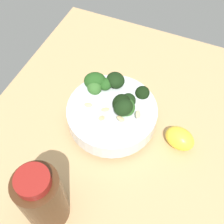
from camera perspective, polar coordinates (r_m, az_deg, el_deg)
name	(u,v)px	position (r cm, az deg, el deg)	size (l,w,h in cm)	color
ground_plane	(137,135)	(68.03, 4.77, -4.35)	(66.90, 66.90, 4.79)	tan
bowl_of_broccoli	(113,110)	(63.85, 0.11, 0.36)	(19.20, 19.52, 10.16)	white
lemon_wedge	(179,139)	(63.46, 12.74, -5.15)	(6.32, 4.71, 4.33)	yellow
bottle_tall	(42,198)	(52.63, -13.21, -15.69)	(7.55, 7.55, 15.40)	#472814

